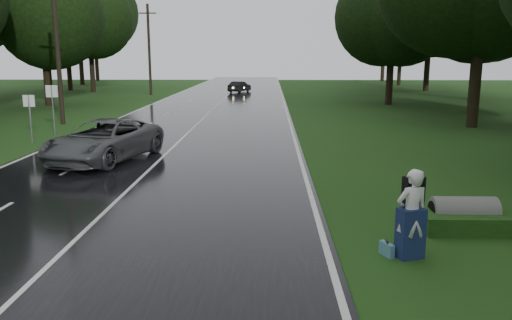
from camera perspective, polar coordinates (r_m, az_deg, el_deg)
The scene contains 17 objects.
ground at distance 12.55m, azimuth -19.93°, elevation -8.99°, with size 160.00×160.00×0.00m, color #1E4313.
road at distance 31.52m, azimuth -6.74°, elevation 3.81°, with size 12.00×140.00×0.04m, color black.
lane_center at distance 31.52m, azimuth -6.74°, elevation 3.85°, with size 0.12×140.00×0.01m, color silver.
grey_car at distance 21.72m, azimuth -16.60°, elevation 2.13°, with size 2.74×5.94×1.65m, color #474B4C.
far_car at distance 59.96m, azimuth -1.86°, elevation 8.18°, with size 1.31×3.76×1.24m, color black.
hitchhiker at distance 11.38m, azimuth 16.96°, elevation -6.09°, with size 0.82×0.78×1.96m.
suitcase at distance 11.57m, azimuth 14.39°, elevation -9.63°, with size 0.12×0.41×0.29m, color teal.
culvert at distance 14.04m, azimuth 22.04°, elevation -6.96°, with size 0.80×0.80×1.59m, color slate.
utility_pole_mid at distance 34.45m, azimuth -20.73°, elevation 3.76°, with size 1.80×0.28×9.07m, color black, non-canonical shape.
utility_pole_far at distance 57.53m, azimuth -11.64°, elevation 7.15°, with size 1.80×0.28×9.60m, color black, non-canonical shape.
road_sign_a at distance 27.54m, azimuth -23.68°, elevation 1.73°, with size 0.57×0.10×2.38m, color white, non-canonical shape.
road_sign_b at distance 29.98m, azimuth -21.52°, elevation 2.63°, with size 0.65×0.10×2.69m, color white, non-canonical shape.
tree_left_e at distance 47.68m, azimuth -22.03°, elevation 5.66°, with size 7.96×7.96×12.44m, color black, non-canonical shape.
tree_left_f at distance 63.71m, azimuth -17.69°, elevation 7.25°, with size 9.36×9.36×14.62m, color black, non-canonical shape.
tree_right_d at distance 33.60m, azimuth 22.92°, elevation 3.42°, with size 10.04×10.04×15.69m, color black, non-canonical shape.
tree_right_e at distance 46.67m, azimuth 14.56°, elevation 6.02°, with size 8.28×8.28×12.94m, color black, non-canonical shape.
tree_right_f at distance 59.03m, azimuth 14.61°, elevation 7.12°, with size 11.01×11.01×17.21m, color black, non-canonical shape.
Camera 1 is at (4.52, -10.90, 4.27)m, focal length 35.81 mm.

